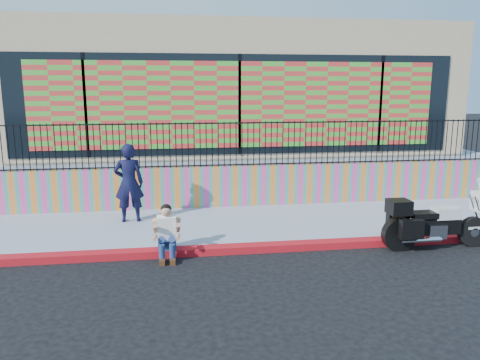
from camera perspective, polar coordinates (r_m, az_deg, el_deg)
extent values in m
plane|color=black|center=(9.88, 3.41, -8.60)|extent=(90.00, 90.00, 0.00)
cube|color=maroon|center=(9.85, 3.42, -8.19)|extent=(16.00, 0.30, 0.15)
cube|color=#959DB2|center=(11.39, 1.74, -5.45)|extent=(16.00, 3.00, 0.15)
cube|color=#F34093|center=(12.77, 0.51, -0.70)|extent=(16.00, 0.20, 1.10)
cube|color=#959DB2|center=(17.75, -2.01, 2.47)|extent=(16.00, 10.00, 1.25)
cube|color=tan|center=(17.34, -2.00, 10.97)|extent=(14.00, 8.00, 4.00)
cube|color=black|center=(13.36, -0.06, 9.14)|extent=(12.60, 0.04, 2.80)
cube|color=red|center=(13.33, -0.04, 9.14)|extent=(11.48, 0.02, 2.40)
cylinder|color=black|center=(11.19, 26.51, -5.65)|extent=(0.65, 0.14, 0.65)
cylinder|color=black|center=(10.34, 18.83, -6.38)|extent=(0.65, 0.14, 0.65)
cube|color=black|center=(10.70, 22.90, -5.16)|extent=(0.93, 0.28, 0.33)
cube|color=silver|center=(10.70, 22.63, -5.68)|extent=(0.39, 0.33, 0.29)
cube|color=silver|center=(10.72, 23.82, -3.68)|extent=(0.54, 0.31, 0.24)
cube|color=black|center=(10.46, 21.39, -3.96)|extent=(0.54, 0.33, 0.12)
cube|color=black|center=(10.16, 18.80, -3.12)|extent=(0.43, 0.41, 0.29)
cube|color=black|center=(10.08, 20.17, -5.65)|extent=(0.47, 0.18, 0.39)
cube|color=black|center=(10.58, 18.66, -4.76)|extent=(0.47, 0.18, 0.39)
cube|color=silver|center=(11.17, 26.56, -5.17)|extent=(0.31, 0.16, 0.06)
imported|color=black|center=(11.49, -13.39, -0.35)|extent=(0.72, 0.50, 1.90)
cube|color=navy|center=(9.62, -8.86, -7.75)|extent=(0.36, 0.28, 0.18)
cube|color=white|center=(9.48, -8.93, -5.83)|extent=(0.38, 0.27, 0.54)
sphere|color=tan|center=(9.34, -9.00, -3.79)|extent=(0.21, 0.21, 0.21)
cube|color=#472814|center=(9.28, -9.47, -9.76)|extent=(0.11, 0.26, 0.10)
cube|color=#472814|center=(9.27, -8.22, -9.73)|extent=(0.11, 0.26, 0.10)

